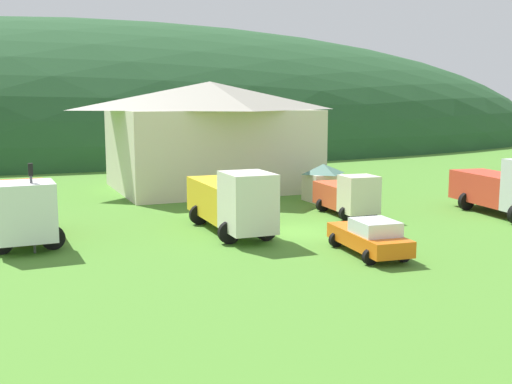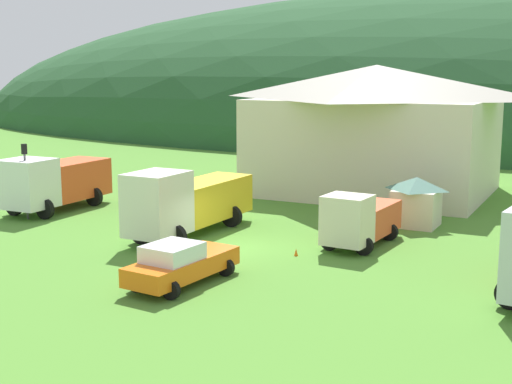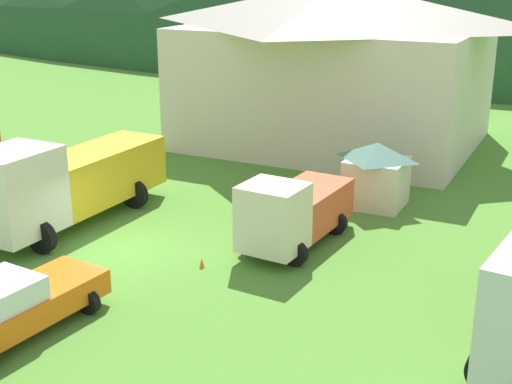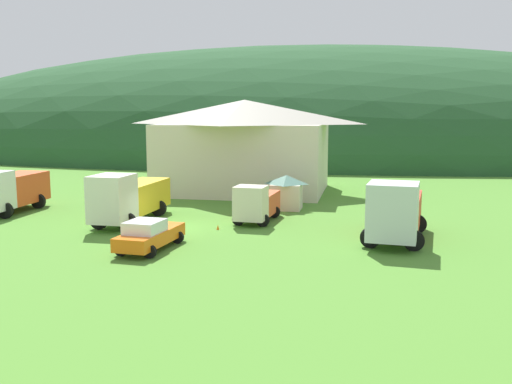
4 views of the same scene
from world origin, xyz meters
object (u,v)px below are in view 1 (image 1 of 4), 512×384
(play_shed_cream, at_px, (323,182))
(tow_truck_silver, at_px, (511,187))
(light_truck_cream, at_px, (348,195))
(traffic_cone_near_pickup, at_px, (203,224))
(service_pickup_orange, at_px, (370,237))
(depot_building, at_px, (210,134))
(traffic_light_west, at_px, (32,198))
(heavy_rig_white, at_px, (23,208))
(heavy_rig_striped, at_px, (232,200))
(traffic_cone_mid_row, at_px, (346,227))

(play_shed_cream, height_order, tow_truck_silver, tow_truck_silver)
(light_truck_cream, height_order, traffic_cone_near_pickup, light_truck_cream)
(service_pickup_orange, height_order, traffic_cone_near_pickup, service_pickup_orange)
(depot_building, xyz_separation_m, traffic_light_west, (-14.06, -16.73, -1.76))
(heavy_rig_white, distance_m, light_truck_cream, 18.21)
(heavy_rig_white, distance_m, heavy_rig_striped, 10.23)
(depot_building, distance_m, heavy_rig_white, 20.48)
(heavy_rig_white, bearing_deg, heavy_rig_striped, 78.86)
(traffic_light_west, distance_m, traffic_cone_mid_row, 16.22)
(depot_building, xyz_separation_m, service_pickup_orange, (-0.25, -22.85, -3.45))
(traffic_light_west, relative_size, traffic_cone_mid_row, 6.45)
(tow_truck_silver, bearing_deg, light_truck_cream, -107.99)
(traffic_cone_mid_row, bearing_deg, heavy_rig_white, 170.42)
(light_truck_cream, bearing_deg, depot_building, -161.01)
(tow_truck_silver, bearing_deg, play_shed_cream, -134.55)
(heavy_rig_striped, bearing_deg, traffic_light_west, -85.33)
(tow_truck_silver, relative_size, service_pickup_orange, 1.57)
(light_truck_cream, xyz_separation_m, tow_truck_silver, (8.73, -4.05, 0.49))
(heavy_rig_white, height_order, traffic_cone_mid_row, heavy_rig_white)
(light_truck_cream, bearing_deg, heavy_rig_striped, -72.93)
(heavy_rig_striped, height_order, tow_truck_silver, tow_truck_silver)
(depot_building, distance_m, traffic_cone_near_pickup, 14.85)
(traffic_cone_near_pickup, bearing_deg, depot_building, 69.52)
(tow_truck_silver, bearing_deg, traffic_light_west, -86.44)
(depot_building, bearing_deg, traffic_cone_mid_row, -83.46)
(traffic_light_west, xyz_separation_m, traffic_cone_near_pickup, (9.09, 3.41, -2.51))
(play_shed_cream, distance_m, tow_truck_silver, 11.99)
(depot_building, relative_size, service_pickup_orange, 3.01)
(depot_building, bearing_deg, play_shed_cream, -60.29)
(heavy_rig_striped, xyz_separation_m, tow_truck_silver, (16.85, -2.15, 0.04))
(play_shed_cream, relative_size, heavy_rig_striped, 0.30)
(depot_building, xyz_separation_m, tow_truck_silver, (12.55, -18.28, -2.51))
(traffic_light_west, bearing_deg, service_pickup_orange, -23.91)
(light_truck_cream, bearing_deg, traffic_light_west, -78.09)
(heavy_rig_white, distance_m, tow_truck_silver, 27.21)
(play_shed_cream, bearing_deg, traffic_cone_near_pickup, -156.32)
(play_shed_cream, relative_size, light_truck_cream, 0.48)
(traffic_light_west, bearing_deg, light_truck_cream, 7.95)
(tow_truck_silver, height_order, traffic_cone_mid_row, tow_truck_silver)
(service_pickup_orange, distance_m, traffic_light_west, 15.20)
(heavy_rig_white, relative_size, tow_truck_silver, 0.87)
(heavy_rig_striped, xyz_separation_m, light_truck_cream, (8.13, 1.89, -0.45))
(light_truck_cream, relative_size, traffic_light_west, 1.31)
(tow_truck_silver, bearing_deg, heavy_rig_striped, -90.39)
(heavy_rig_white, xyz_separation_m, service_pickup_orange, (14.13, -8.49, -0.90))
(heavy_rig_white, distance_m, traffic_light_west, 2.52)
(heavy_rig_white, bearing_deg, tow_truck_silver, 80.52)
(service_pickup_orange, bearing_deg, tow_truck_silver, 115.01)
(traffic_light_west, distance_m, traffic_cone_near_pickup, 10.02)
(depot_building, height_order, play_shed_cream, depot_building)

